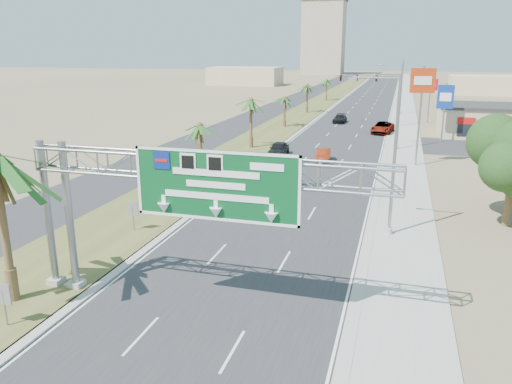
{
  "coord_description": "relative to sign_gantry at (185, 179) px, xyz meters",
  "views": [
    {
      "loc": [
        7.63,
        -9.23,
        11.39
      ],
      "look_at": [
        0.61,
        15.15,
        4.2
      ],
      "focal_mm": 35.0,
      "sensor_mm": 36.0,
      "label": 1
    }
  ],
  "objects": [
    {
      "name": "palm_row_c",
      "position": [
        -8.44,
        38.07,
        -0.39
      ],
      "size": [
        3.99,
        3.99,
        6.75
      ],
      "color": "brown",
      "rests_on": "ground"
    },
    {
      "name": "median_grass",
      "position": [
        -8.94,
        100.07,
        -6.0
      ],
      "size": [
        7.0,
        300.0,
        0.12
      ],
      "primitive_type": "cube",
      "color": "#4A5123",
      "rests_on": "ground"
    },
    {
      "name": "building_distant_right",
      "position": [
        31.06,
        130.07,
        -3.56
      ],
      "size": [
        20.0,
        12.0,
        5.0
      ],
      "primitive_type": "cube",
      "color": "tan",
      "rests_on": "ground"
    },
    {
      "name": "car_mid_lane",
      "position": [
        1.17,
        32.87,
        -5.39
      ],
      "size": [
        1.84,
        4.19,
        1.34
      ],
      "primitive_type": "imported",
      "rotation": [
        0.0,
        0.0,
        0.11
      ],
      "color": "maroon",
      "rests_on": "ground"
    },
    {
      "name": "sidewalk_right",
      "position": [
        9.56,
        100.07,
        -6.01
      ],
      "size": [
        4.0,
        300.0,
        0.1
      ],
      "primitive_type": "cube",
      "color": "#9E9B93",
      "rests_on": "ground"
    },
    {
      "name": "palm_row_f",
      "position": [
        -8.44,
        100.07,
        -1.35
      ],
      "size": [
        3.99,
        3.99,
        5.75
      ],
      "color": "brown",
      "rests_on": "ground"
    },
    {
      "name": "median_signback_a",
      "position": [
        -6.74,
        -3.93,
        -4.61
      ],
      "size": [
        0.75,
        0.08,
        2.08
      ],
      "color": "gray",
      "rests_on": "ground"
    },
    {
      "name": "sign_gantry",
      "position": [
        0.0,
        0.0,
        0.0
      ],
      "size": [
        16.75,
        1.24,
        7.5
      ],
      "color": "gray",
      "rests_on": "ground"
    },
    {
      "name": "road",
      "position": [
        1.06,
        100.07,
        -6.05
      ],
      "size": [
        12.0,
        300.0,
        0.02
      ],
      "primitive_type": "cube",
      "color": "#28282B",
      "rests_on": "ground"
    },
    {
      "name": "pole_sign_red_near",
      "position": [
        10.6,
        33.55,
        1.87
      ],
      "size": [
        2.42,
        0.66,
        9.98
      ],
      "color": "gray",
      "rests_on": "ground"
    },
    {
      "name": "streetlight_far",
      "position": [
        8.36,
        78.07,
        -1.36
      ],
      "size": [
        3.27,
        0.44,
        10.0
      ],
      "color": "gray",
      "rests_on": "ground"
    },
    {
      "name": "streetlight_mid",
      "position": [
        8.36,
        42.07,
        -1.36
      ],
      "size": [
        3.27,
        0.44,
        10.0
      ],
      "color": "gray",
      "rests_on": "ground"
    },
    {
      "name": "opposing_road",
      "position": [
        -15.94,
        100.07,
        -6.05
      ],
      "size": [
        8.0,
        300.0,
        0.02
      ],
      "primitive_type": "cube",
      "color": "#28282B",
      "rests_on": "ground"
    },
    {
      "name": "pole_sign_red_far",
      "position": [
        13.08,
        67.55,
        -0.4
      ],
      "size": [
        2.21,
        0.77,
        7.24
      ],
      "color": "gray",
      "rests_on": "ground"
    },
    {
      "name": "car_far",
      "position": [
        -0.77,
        63.41,
        -5.38
      ],
      "size": [
        2.04,
        4.7,
        1.35
      ],
      "primitive_type": "imported",
      "rotation": [
        0.0,
        0.0,
        -0.03
      ],
      "color": "black",
      "rests_on": "ground"
    },
    {
      "name": "car_right_lane",
      "position": [
        6.44,
        54.23,
        -5.26
      ],
      "size": [
        3.4,
        6.06,
        1.6
      ],
      "primitive_type": "imported",
      "rotation": [
        0.0,
        0.0,
        -0.13
      ],
      "color": "gray",
      "rests_on": "ground"
    },
    {
      "name": "tower_distant",
      "position": [
        -30.94,
        240.07,
        11.44
      ],
      "size": [
        20.0,
        16.0,
        35.0
      ],
      "primitive_type": "cube",
      "color": "tan",
      "rests_on": "ground"
    },
    {
      "name": "median_signback_b",
      "position": [
        -7.44,
        8.07,
        -4.61
      ],
      "size": [
        0.75,
        0.08,
        2.08
      ],
      "color": "gray",
      "rests_on": "ground"
    },
    {
      "name": "car_left_lane",
      "position": [
        -4.15,
        34.53,
        -5.28
      ],
      "size": [
        1.93,
        4.6,
        1.55
      ],
      "primitive_type": "imported",
      "rotation": [
        0.0,
        0.0,
        0.02
      ],
      "color": "black",
      "rests_on": "ground"
    },
    {
      "name": "palm_row_e",
      "position": [
        -8.44,
        75.07,
        -0.97
      ],
      "size": [
        3.99,
        3.99,
        6.15
      ],
      "color": "brown",
      "rests_on": "ground"
    },
    {
      "name": "building_distant_left",
      "position": [
        -43.94,
        150.07,
        -3.06
      ],
      "size": [
        24.0,
        14.0,
        6.0
      ],
      "primitive_type": "cube",
      "color": "tan",
      "rests_on": "ground"
    },
    {
      "name": "palm_row_d",
      "position": [
        -8.44,
        56.07,
        -1.64
      ],
      "size": [
        3.99,
        3.99,
        5.45
      ],
      "color": "brown",
      "rests_on": "ground"
    },
    {
      "name": "pole_sign_blue",
      "position": [
        14.06,
        49.07,
        -0.57
      ],
      "size": [
        2.01,
        0.42,
        7.47
      ],
      "color": "gray",
      "rests_on": "ground"
    },
    {
      "name": "palm_row_b",
      "position": [
        -8.44,
        22.07,
        -1.16
      ],
      "size": [
        3.99,
        3.99,
        5.95
      ],
      "color": "brown",
      "rests_on": "ground"
    },
    {
      "name": "store_building",
      "position": [
        23.06,
        56.07,
        -4.06
      ],
      "size": [
        18.0,
        10.0,
        4.0
      ],
      "primitive_type": "cube",
      "color": "tan",
      "rests_on": "ground"
    },
    {
      "name": "streetlight_near",
      "position": [
        8.36,
        12.07,
        -1.36
      ],
      "size": [
        3.27,
        0.44,
        10.0
      ],
      "color": "gray",
      "rests_on": "ground"
    },
    {
      "name": "signal_mast",
      "position": [
        6.23,
        62.05,
        -1.21
      ],
      "size": [
        10.28,
        0.71,
        8.0
      ],
      "color": "gray",
      "rests_on": "ground"
    }
  ]
}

